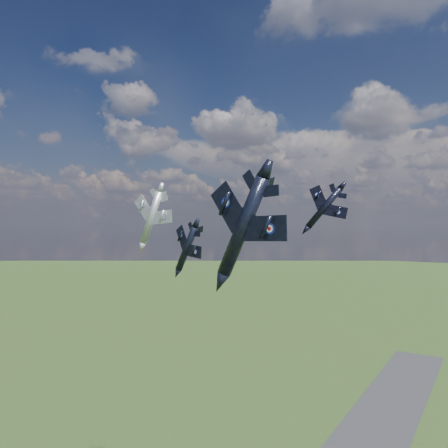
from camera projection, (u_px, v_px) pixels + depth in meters
The scene contains 4 objects.
jet_lead_navy at pixel (187, 248), 75.33m from camera, with size 8.92×12.43×2.57m, color black, non-canonical shape.
jet_right_navy at pixel (243, 227), 44.95m from camera, with size 10.97×15.29×3.16m, color black, non-canonical shape.
jet_high_navy at pixel (324, 208), 83.75m from camera, with size 9.35×13.04×2.70m, color black, non-canonical shape.
jet_left_silver at pixel (151, 217), 88.34m from camera, with size 11.09×15.46×3.20m, color #AEAFB9, non-canonical shape.
Camera 1 is at (41.14, -51.29, 82.50)m, focal length 35.00 mm.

